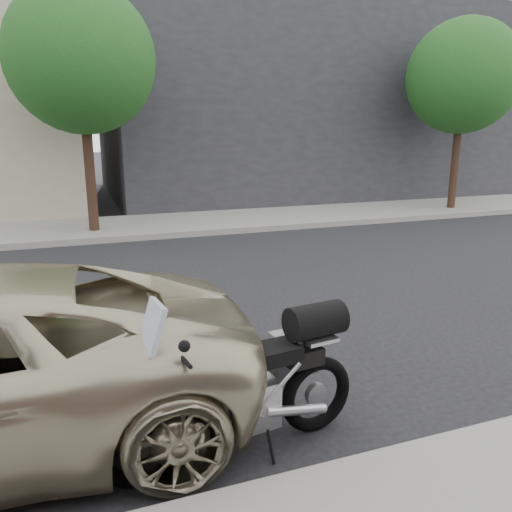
# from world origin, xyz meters

# --- Properties ---
(ground) EXTENTS (120.00, 120.00, 0.00)m
(ground) POSITION_xyz_m (0.00, 0.00, 0.00)
(ground) COLOR black
(ground) RESTS_ON ground
(far_sidewalk) EXTENTS (44.00, 3.00, 0.15)m
(far_sidewalk) POSITION_xyz_m (0.00, -6.50, 0.07)
(far_sidewalk) COLOR gray
(far_sidewalk) RESTS_ON ground
(far_building_dark) EXTENTS (16.00, 11.00, 7.00)m
(far_building_dark) POSITION_xyz_m (-7.00, -13.50, 3.50)
(far_building_dark) COLOR #26262B
(far_building_dark) RESTS_ON ground
(street_tree_left) EXTENTS (3.40, 3.40, 5.70)m
(street_tree_left) POSITION_xyz_m (-9.00, -6.00, 4.14)
(street_tree_left) COLOR #332117
(street_tree_left) RESTS_ON far_sidewalk
(street_tree_mid) EXTENTS (3.40, 3.40, 5.70)m
(street_tree_mid) POSITION_xyz_m (2.00, -6.00, 4.14)
(street_tree_mid) COLOR #332117
(street_tree_mid) RESTS_ON far_sidewalk
(motorcycle) EXTENTS (2.21, 0.89, 1.40)m
(motorcycle) POSITION_xyz_m (1.23, 3.44, 0.60)
(motorcycle) COLOR black
(motorcycle) RESTS_ON ground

